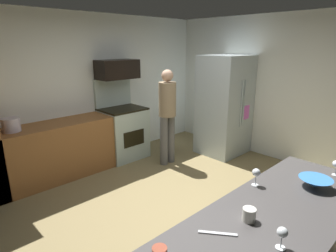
{
  "coord_description": "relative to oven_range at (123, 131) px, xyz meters",
  "views": [
    {
      "loc": [
        -2.4,
        -2.25,
        2.08
      ],
      "look_at": [
        0.02,
        0.3,
        1.05
      ],
      "focal_mm": 30.05,
      "sensor_mm": 36.0,
      "label": 1
    }
  ],
  "objects": [
    {
      "name": "person_cook",
      "position": [
        0.4,
        -0.78,
        0.43
      ],
      "size": [
        0.31,
        0.3,
        1.67
      ],
      "color": "#595959",
      "rests_on": "ground"
    },
    {
      "name": "wall_right",
      "position": [
        2.09,
        -1.97,
        0.79
      ],
      "size": [
        0.12,
        4.8,
        2.6
      ],
      "primitive_type": "cube",
      "color": "white",
      "rests_on": "ground"
    },
    {
      "name": "wine_glass_extra",
      "position": [
        -1.39,
        -3.67,
        0.49
      ],
      "size": [
        0.06,
        0.06,
        0.14
      ],
      "color": "silver",
      "rests_on": "counter_island"
    },
    {
      "name": "wine_glass_near",
      "position": [
        -0.79,
        -3.15,
        0.5
      ],
      "size": [
        0.07,
        0.07,
        0.16
      ],
      "color": "silver",
      "rests_on": "counter_island"
    },
    {
      "name": "microwave",
      "position": [
        -0.0,
        0.09,
        1.13
      ],
      "size": [
        0.74,
        0.38,
        0.34
      ],
      "primitive_type": "cube",
      "color": "black",
      "rests_on": "oven_range"
    },
    {
      "name": "oven_range",
      "position": [
        0.0,
        0.0,
        0.0
      ],
      "size": [
        0.76,
        0.65,
        1.48
      ],
      "color": "#ADC0B6",
      "rests_on": "ground"
    },
    {
      "name": "knife_chef",
      "position": [
        -1.55,
        -3.32,
        0.39
      ],
      "size": [
        0.17,
        0.21,
        0.01
      ],
      "primitive_type": "cube",
      "rotation": [
        0.0,
        0.0,
        5.37
      ],
      "color": "#B7BABF",
      "rests_on": "counter_island"
    },
    {
      "name": "ground_plane",
      "position": [
        -0.45,
        -1.97,
        -0.52
      ],
      "size": [
        5.2,
        4.8,
        0.02
      ],
      "primitive_type": "cube",
      "color": "olive"
    },
    {
      "name": "stock_pot",
      "position": [
        -1.85,
        0.01,
        0.49
      ],
      "size": [
        0.24,
        0.24,
        0.19
      ],
      "primitive_type": "cylinder",
      "color": "silver",
      "rests_on": "lower_cabinet_run"
    },
    {
      "name": "refrigerator",
      "position": [
        1.58,
        -1.13,
        0.43
      ],
      "size": [
        0.87,
        0.8,
        1.89
      ],
      "color": "#B0BFC5",
      "rests_on": "ground"
    },
    {
      "name": "mixing_bowl_small",
      "position": [
        -0.45,
        -3.52,
        0.43
      ],
      "size": [
        0.27,
        0.27,
        0.08
      ],
      "primitive_type": "cone",
      "rotation": [
        3.14,
        0.0,
        0.0
      ],
      "color": "#3674BC",
      "rests_on": "counter_island"
    },
    {
      "name": "mug_coffee",
      "position": [
        -1.28,
        -3.39,
        0.44
      ],
      "size": [
        0.09,
        0.09,
        0.09
      ],
      "primitive_type": "cylinder",
      "color": "silver",
      "rests_on": "counter_island"
    },
    {
      "name": "lower_cabinet_run",
      "position": [
        -1.35,
        0.01,
        -0.06
      ],
      "size": [
        2.4,
        0.6,
        0.9
      ],
      "primitive_type": "cube",
      "color": "brown",
      "rests_on": "ground"
    },
    {
      "name": "wall_back",
      "position": [
        -0.45,
        0.37,
        0.79
      ],
      "size": [
        5.2,
        0.12,
        2.6
      ],
      "primitive_type": "cube",
      "color": "white",
      "rests_on": "ground"
    }
  ]
}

